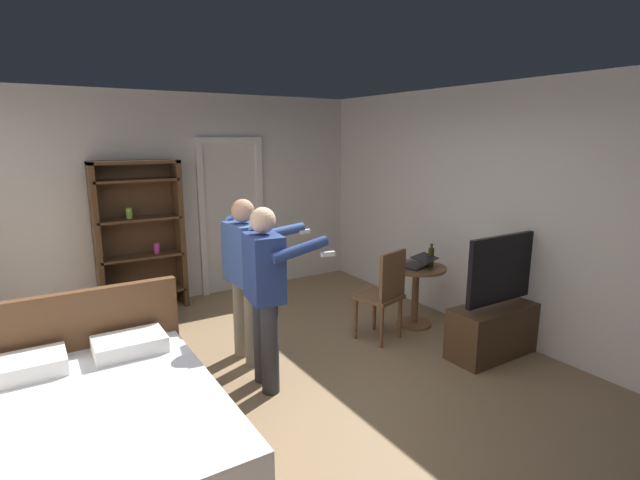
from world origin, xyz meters
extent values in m
plane|color=#997A56|center=(0.00, 0.00, 0.00)|extent=(6.28, 6.28, 0.00)
cube|color=silver|center=(0.00, 2.91, 1.35)|extent=(5.24, 0.12, 2.69)
cube|color=silver|center=(2.56, 0.00, 1.35)|extent=(0.12, 5.95, 2.69)
cube|color=white|center=(0.24, 2.83, 1.02)|extent=(0.08, 0.08, 2.05)
cube|color=white|center=(1.09, 2.83, 1.02)|extent=(0.08, 0.08, 2.05)
cube|color=white|center=(0.66, 2.83, 2.09)|extent=(0.93, 0.08, 0.08)
cube|color=brown|center=(-1.54, -0.45, 0.17)|extent=(1.51, 1.93, 0.35)
cube|color=white|center=(-1.54, -0.45, 0.46)|extent=(1.45, 1.87, 0.22)
cube|color=brown|center=(-1.54, 0.48, 0.51)|extent=(1.51, 0.08, 1.02)
cube|color=white|center=(-1.87, 0.22, 0.63)|extent=(0.50, 0.34, 0.12)
cube|color=white|center=(-1.20, 0.22, 0.63)|extent=(0.50, 0.34, 0.12)
cube|color=#4C331E|center=(-1.08, 2.65, 0.93)|extent=(0.06, 0.32, 1.87)
cube|color=#4C331E|center=(-0.12, 2.65, 0.93)|extent=(0.06, 0.32, 1.87)
cube|color=#4C331E|center=(-0.60, 2.65, 1.85)|extent=(1.02, 0.32, 0.04)
cube|color=#4C331E|center=(-0.60, 2.80, 0.93)|extent=(1.02, 0.02, 1.87)
cube|color=#4C331E|center=(-0.60, 2.65, 0.23)|extent=(0.96, 0.32, 0.03)
cube|color=#4C331E|center=(-0.60, 2.65, 0.70)|extent=(0.96, 0.32, 0.03)
cylinder|color=#B93593|center=(-0.41, 2.65, 0.78)|extent=(0.08, 0.08, 0.13)
cube|color=#4C331E|center=(-0.60, 2.65, 1.17)|extent=(0.96, 0.32, 0.03)
cylinder|color=#8DB040|center=(-0.70, 2.65, 1.24)|extent=(0.07, 0.07, 0.12)
cube|color=#4C331E|center=(-0.60, 2.65, 1.63)|extent=(0.96, 0.32, 0.03)
cube|color=#4C331E|center=(2.20, -0.48, 0.26)|extent=(1.24, 0.40, 0.51)
cube|color=black|center=(2.20, -0.50, 0.89)|extent=(1.14, 0.05, 0.66)
cube|color=teal|center=(2.20, -0.47, 0.89)|extent=(1.08, 0.01, 0.60)
cylinder|color=brown|center=(1.94, 0.50, 0.33)|extent=(0.08, 0.08, 0.67)
cylinder|color=brown|center=(1.94, 0.50, 0.01)|extent=(0.40, 0.40, 0.03)
cylinder|color=brown|center=(1.94, 0.50, 0.68)|extent=(0.67, 0.67, 0.03)
cube|color=black|center=(1.91, 0.50, 0.71)|extent=(0.37, 0.31, 0.02)
cube|color=black|center=(1.94, 0.39, 0.82)|extent=(0.37, 0.29, 0.05)
cube|color=navy|center=(1.94, 0.40, 0.82)|extent=(0.33, 0.25, 0.04)
cylinder|color=#39330E|center=(2.08, 0.42, 0.80)|extent=(0.06, 0.06, 0.21)
cylinder|color=#39330E|center=(2.08, 0.42, 0.94)|extent=(0.03, 0.03, 0.05)
cylinder|color=brown|center=(1.45, 0.65, 0.23)|extent=(0.04, 0.04, 0.45)
cylinder|color=brown|center=(1.13, 0.55, 0.23)|extent=(0.04, 0.04, 0.45)
cylinder|color=brown|center=(1.55, 0.32, 0.23)|extent=(0.04, 0.04, 0.45)
cylinder|color=brown|center=(1.22, 0.23, 0.23)|extent=(0.04, 0.04, 0.45)
cube|color=brown|center=(1.34, 0.44, 0.47)|extent=(0.52, 0.52, 0.04)
cube|color=brown|center=(1.38, 0.27, 0.74)|extent=(0.42, 0.15, 0.50)
cylinder|color=#333338|center=(-0.11, 0.26, 0.40)|extent=(0.15, 0.15, 0.79)
cylinder|color=#333338|center=(-0.14, 0.05, 0.40)|extent=(0.15, 0.15, 0.79)
cube|color=navy|center=(-0.12, 0.15, 1.07)|extent=(0.31, 0.42, 0.56)
sphere|color=#D8AD8C|center=(-0.12, 0.15, 1.47)|extent=(0.21, 0.21, 0.21)
cylinder|color=navy|center=(0.00, 0.36, 1.17)|extent=(0.32, 0.13, 0.46)
cylinder|color=navy|center=(0.09, -0.09, 1.25)|extent=(0.49, 0.15, 0.19)
cube|color=white|center=(0.32, -0.15, 1.20)|extent=(0.12, 0.05, 0.04)
cylinder|color=gray|center=(-0.06, 0.84, 0.40)|extent=(0.15, 0.15, 0.79)
cylinder|color=gray|center=(-0.05, 0.59, 0.40)|extent=(0.15, 0.15, 0.79)
cube|color=#334C8C|center=(-0.06, 0.72, 1.07)|extent=(0.28, 0.45, 0.56)
sphere|color=tan|center=(-0.06, 0.72, 1.47)|extent=(0.21, 0.21, 0.21)
cylinder|color=#334C8C|center=(0.02, 0.97, 1.17)|extent=(0.32, 0.11, 0.46)
cylinder|color=#334C8C|center=(0.20, 0.48, 1.29)|extent=(0.50, 0.12, 0.13)
cube|color=white|center=(0.45, 0.47, 1.27)|extent=(0.12, 0.04, 0.04)
cube|color=#1E2D38|center=(-0.82, 1.92, 0.16)|extent=(0.50, 0.42, 0.32)
cube|color=black|center=(-0.88, 2.10, 0.20)|extent=(0.57, 0.34, 0.40)
camera|label=1|loc=(-1.75, -3.32, 2.14)|focal=26.70mm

